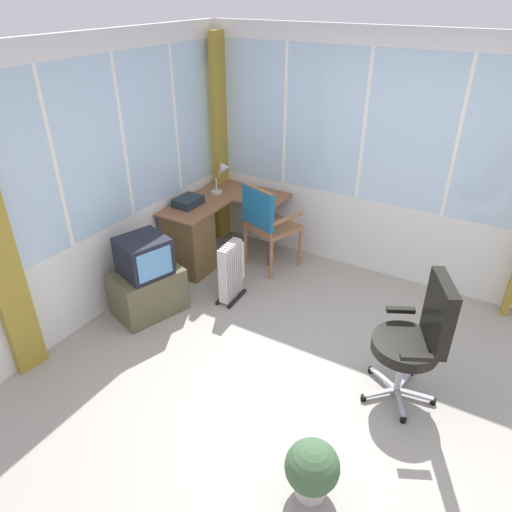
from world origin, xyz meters
name	(u,v)px	position (x,y,z in m)	size (l,w,h in m)	color
ground	(316,384)	(0.00, 0.00, -0.03)	(4.81, 5.43, 0.06)	#9D988C
north_window_panel	(95,186)	(0.00, 2.24, 1.25)	(3.81, 0.07, 2.51)	silver
east_window_panel	(404,166)	(1.93, 0.00, 1.25)	(0.07, 4.43, 2.51)	silver
curtain_corner	(221,143)	(1.80, 2.11, 1.20)	(0.24, 0.07, 2.41)	olive
desk	(194,237)	(0.94, 1.92, 0.40)	(1.25, 1.00, 0.73)	brown
desk_lamp	(223,173)	(1.54, 1.90, 0.95)	(0.23, 0.20, 0.35)	#B2B7BC
tv_remote	(252,195)	(1.59, 1.55, 0.74)	(0.04, 0.15, 0.02)	black
paper_tray	(188,201)	(1.01, 2.02, 0.77)	(0.30, 0.23, 0.09)	#1E2930
wooden_armchair	(264,218)	(1.33, 1.25, 0.63)	(0.62, 0.61, 1.00)	#9A6A44
office_chair	(419,334)	(0.23, -0.67, 0.61)	(0.63, 0.57, 1.06)	#B7B7BF
tv_on_stand	(147,280)	(0.05, 1.82, 0.36)	(0.75, 0.62, 0.81)	brown
space_heater	(232,271)	(0.67, 1.25, 0.32)	(0.40, 0.19, 0.63)	silver
potted_plant	(312,469)	(-0.92, -0.36, 0.23)	(0.35, 0.35, 0.42)	beige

